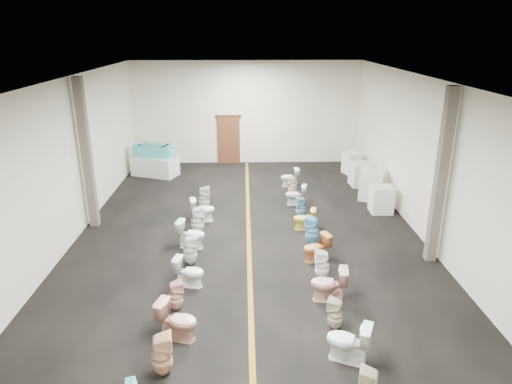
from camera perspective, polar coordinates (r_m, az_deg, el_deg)
floor at (r=13.40m, az=-0.91°, el=-5.63°), size 16.00×16.00×0.00m
ceiling at (r=12.18m, az=-1.03°, el=13.89°), size 16.00×16.00×0.00m
wall_back at (r=20.41m, az=-1.22°, el=9.84°), size 10.00×0.00×10.00m
wall_front at (r=5.38m, az=0.02°, el=-20.43°), size 10.00×0.00×10.00m
wall_left at (r=13.52m, az=-22.71°, el=3.22°), size 0.00×16.00×16.00m
wall_right at (r=13.60m, az=20.65°, el=3.58°), size 0.00×16.00×16.00m
aisle_stripe at (r=13.40m, az=-0.91°, el=-5.62°), size 0.12×15.60×0.01m
back_door at (r=20.60m, az=-3.43°, el=6.49°), size 1.00×0.10×2.10m
door_frame at (r=20.40m, az=-3.49°, el=9.43°), size 1.15×0.08×0.10m
column_left at (r=14.34m, az=-20.42°, el=4.39°), size 0.25×0.25×4.50m
column_right at (r=12.18m, az=22.08°, el=1.62°), size 0.25×0.25×4.50m
display_table at (r=19.36m, az=-12.50°, el=3.21°), size 2.02×1.50×0.81m
bathtub at (r=19.19m, az=-12.64°, el=5.12°), size 1.82×0.98×0.55m
appliance_crate_a at (r=15.59m, az=15.39°, el=-0.88°), size 0.69×0.69×0.89m
appliance_crate_b at (r=16.65m, az=14.27°, el=0.89°), size 1.04×1.04×1.08m
appliance_crate_c at (r=18.08m, az=12.99°, el=2.16°), size 0.84×0.84×0.89m
appliance_crate_d at (r=19.55m, az=11.89°, el=3.57°), size 0.81×0.81×0.90m
toilet_left_1 at (r=8.54m, az=-11.70°, el=-19.27°), size 0.44×0.44×0.82m
toilet_left_2 at (r=9.29m, az=-9.79°, el=-15.54°), size 0.89×0.66×0.81m
toilet_left_3 at (r=10.15m, az=-10.01°, el=-12.63°), size 0.40×0.40×0.69m
toilet_left_4 at (r=10.95m, az=-8.35°, el=-9.86°), size 0.78×0.55×0.72m
toilet_left_5 at (r=11.87m, az=-8.23°, el=-7.18°), size 0.44×0.44×0.80m
toilet_left_6 at (r=12.75m, az=-8.12°, el=-5.25°), size 0.85×0.59×0.79m
toilet_left_7 at (r=13.54m, az=-7.34°, el=-3.53°), size 0.47×0.47×0.86m
toilet_left_8 at (r=14.43m, az=-6.72°, el=-2.20°), size 0.81×0.54×0.77m
toilet_left_9 at (r=15.34m, az=-6.51°, el=-0.75°), size 0.38×0.37×0.81m
toilet_right_1 at (r=8.81m, az=11.46°, el=-17.86°), size 0.91×0.74×0.82m
toilet_right_2 at (r=9.59m, az=9.89°, el=-14.79°), size 0.41×0.41×0.68m
toilet_right_3 at (r=10.40m, az=9.08°, el=-11.32°), size 0.86×0.57×0.82m
toilet_right_4 at (r=11.21m, az=8.27°, el=-8.99°), size 0.36×0.35×0.77m
toilet_right_5 at (r=12.05m, az=7.57°, el=-6.93°), size 0.81×0.64×0.73m
toilet_right_6 at (r=12.90m, az=7.01°, el=-4.78°), size 0.50×0.50×0.83m
toilet_right_7 at (r=13.82m, az=6.08°, el=-3.37°), size 0.73×0.49×0.69m
toilet_right_8 at (r=14.71m, az=5.59°, el=-1.88°), size 0.41×0.41×0.69m
toilet_right_9 at (r=15.71m, az=5.01°, el=-0.36°), size 0.78×0.53×0.73m
toilet_right_10 at (r=16.64m, az=4.56°, el=0.76°), size 0.40×0.39×0.71m
toilet_right_11 at (r=17.60m, az=4.25°, el=1.83°), size 0.74×0.48×0.71m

